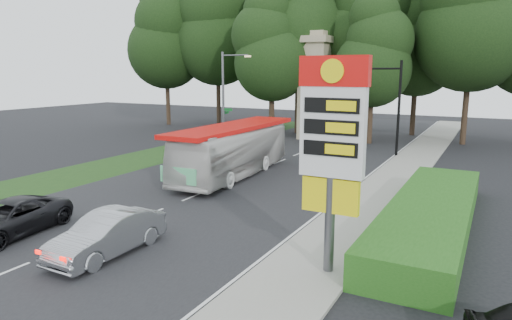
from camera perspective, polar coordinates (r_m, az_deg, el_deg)
The scene contains 21 objects.
ground at distance 18.71m, azimuth -21.45°, elevation -9.75°, with size 120.00×120.00×0.00m, color black.
road_surface at distance 27.61m, azimuth -2.32°, elevation -2.35°, with size 14.00×80.00×0.02m, color black.
sidewalk_right at distance 24.56m, azimuth 15.12°, elevation -4.31°, with size 3.00×80.00×0.12m, color gray.
grass_verge_left at distance 37.75m, azimuth -10.22°, elevation 1.11°, with size 5.00×50.00×0.02m, color #193814.
hedge at distance 20.15m, azimuth 20.97°, elevation -6.44°, with size 3.00×14.00×1.20m, color #1E5115.
gas_station_pylon at distance 14.02m, azimuth 9.53°, elevation 2.91°, with size 2.10×0.45×6.85m.
traffic_signal_mast at distance 36.10m, azimuth 15.45°, elevation 7.90°, with size 6.10×0.35×7.20m.
streetlight_signs at distance 39.09m, azimuth -3.85°, elevation 8.13°, with size 2.75×0.98×8.00m.
monument at distance 44.05m, azimuth 7.34°, elevation 9.25°, with size 3.00×3.00×10.05m.
tree_far_west at distance 56.89m, azimuth -11.24°, elevation 15.14°, with size 8.96×8.96×17.60m.
tree_west_mid at distance 55.10m, azimuth -4.85°, elevation 16.49°, with size 9.80×9.80×19.25m.
tree_west_near at distance 53.77m, azimuth 1.95°, elevation 14.87°, with size 8.40×8.40×16.50m.
tree_center_left at distance 48.26m, azimuth 5.38°, elevation 17.67°, with size 10.08×10.08×19.80m.
tree_center_right at distance 48.09m, azimuth 13.21°, elevation 16.26°, with size 9.24×9.24×18.15m.
tree_east_near at distance 48.89m, azimuth 19.61°, elevation 14.26°, with size 8.12×8.12×15.95m.
tree_east_mid at distance 44.54m, azimuth 25.57°, elevation 16.38°, with size 9.52×9.52×18.70m.
tree_monument_left at distance 44.76m, azimuth 2.05°, elevation 13.94°, with size 7.28×7.28×14.30m.
tree_monument_right at distance 41.95m, azimuth 14.41°, elevation 12.89°, with size 6.72×6.72×13.20m.
transit_bus at distance 28.17m, azimuth -2.83°, elevation 1.17°, with size 2.66×11.36×3.17m, color silver.
sedan_silver at distance 17.08m, azimuth -18.09°, elevation -8.82°, with size 1.60×4.58×1.51m, color #999BA1.
suv_charcoal at distance 20.57m, azimuth -28.53°, elevation -6.43°, with size 2.31×5.02×1.39m, color black.
Camera 1 is at (13.57, -11.19, 6.39)m, focal length 32.00 mm.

